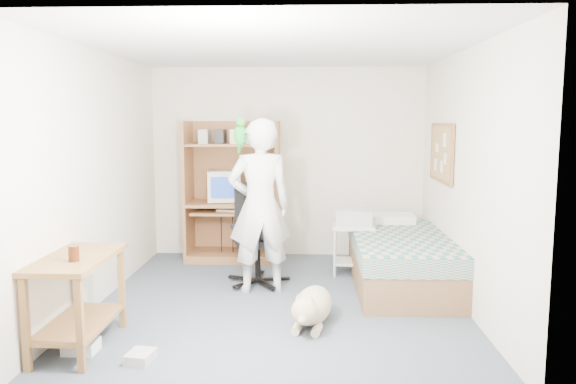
% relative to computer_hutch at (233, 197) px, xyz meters
% --- Properties ---
extents(floor, '(4.00, 4.00, 0.00)m').
position_rel_computer_hutch_xyz_m(floor, '(0.70, -1.74, -0.82)').
color(floor, '#45505E').
rests_on(floor, ground).
extents(wall_back, '(3.60, 0.02, 2.50)m').
position_rel_computer_hutch_xyz_m(wall_back, '(0.70, 0.26, 0.43)').
color(wall_back, white).
rests_on(wall_back, floor).
extents(wall_right, '(0.02, 4.00, 2.50)m').
position_rel_computer_hutch_xyz_m(wall_right, '(2.50, -1.74, 0.43)').
color(wall_right, white).
rests_on(wall_right, floor).
extents(wall_left, '(0.02, 4.00, 2.50)m').
position_rel_computer_hutch_xyz_m(wall_left, '(-1.10, -1.74, 0.43)').
color(wall_left, white).
rests_on(wall_left, floor).
extents(ceiling, '(3.60, 4.00, 0.02)m').
position_rel_computer_hutch_xyz_m(ceiling, '(0.70, -1.74, 1.68)').
color(ceiling, white).
rests_on(ceiling, wall_back).
extents(computer_hutch, '(1.20, 0.63, 1.80)m').
position_rel_computer_hutch_xyz_m(computer_hutch, '(0.00, 0.00, 0.00)').
color(computer_hutch, brown).
rests_on(computer_hutch, floor).
extents(bed, '(1.02, 2.02, 0.66)m').
position_rel_computer_hutch_xyz_m(bed, '(2.00, -1.12, -0.53)').
color(bed, brown).
rests_on(bed, floor).
extents(side_desk, '(0.50, 1.00, 0.75)m').
position_rel_computer_hutch_xyz_m(side_desk, '(-0.85, -2.94, -0.33)').
color(side_desk, brown).
rests_on(side_desk, floor).
extents(corkboard, '(0.04, 0.94, 0.66)m').
position_rel_computer_hutch_xyz_m(corkboard, '(2.47, -0.84, 0.63)').
color(corkboard, '#A17148').
rests_on(corkboard, wall_right).
extents(office_chair, '(0.62, 0.63, 1.10)m').
position_rel_computer_hutch_xyz_m(office_chair, '(0.41, -1.08, -0.43)').
color(office_chair, black).
rests_on(office_chair, floor).
extents(person, '(0.76, 0.60, 1.84)m').
position_rel_computer_hutch_xyz_m(person, '(0.47, -1.39, 0.10)').
color(person, white).
rests_on(person, floor).
extents(parrot, '(0.13, 0.24, 0.37)m').
position_rel_computer_hutch_xyz_m(parrot, '(0.27, -1.38, 0.86)').
color(parrot, '#148F22').
rests_on(parrot, person).
extents(dog, '(0.45, 1.01, 0.38)m').
position_rel_computer_hutch_xyz_m(dog, '(1.02, -2.35, -0.65)').
color(dog, '#CAAC87').
rests_on(dog, floor).
extents(printer_cart, '(0.52, 0.42, 0.59)m').
position_rel_computer_hutch_xyz_m(printer_cart, '(1.51, -0.68, -0.43)').
color(printer_cart, silver).
rests_on(printer_cart, floor).
extents(printer, '(0.44, 0.35, 0.18)m').
position_rel_computer_hutch_xyz_m(printer, '(1.51, -0.68, -0.14)').
color(printer, '#B0B0AB').
rests_on(printer, printer_cart).
extents(crt_monitor, '(0.48, 0.50, 0.40)m').
position_rel_computer_hutch_xyz_m(crt_monitor, '(-0.12, 0.01, 0.15)').
color(crt_monitor, beige).
rests_on(crt_monitor, computer_hutch).
extents(keyboard, '(0.47, 0.22, 0.03)m').
position_rel_computer_hutch_xyz_m(keyboard, '(0.04, -0.16, -0.15)').
color(keyboard, beige).
rests_on(keyboard, computer_hutch).
extents(pencil_cup, '(0.08, 0.08, 0.12)m').
position_rel_computer_hutch_xyz_m(pencil_cup, '(0.38, -0.09, -0.00)').
color(pencil_cup, gold).
rests_on(pencil_cup, computer_hutch).
extents(drink_glass, '(0.08, 0.08, 0.12)m').
position_rel_computer_hutch_xyz_m(drink_glass, '(-0.80, -3.09, -0.01)').
color(drink_glass, '#3E1B0A').
rests_on(drink_glass, side_desk).
extents(floor_box_a, '(0.25, 0.21, 0.10)m').
position_rel_computer_hutch_xyz_m(floor_box_a, '(-0.80, -3.04, -0.77)').
color(floor_box_a, white).
rests_on(floor_box_a, floor).
extents(floor_box_b, '(0.21, 0.25, 0.08)m').
position_rel_computer_hutch_xyz_m(floor_box_b, '(-0.28, -3.20, -0.78)').
color(floor_box_b, beige).
rests_on(floor_box_b, floor).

